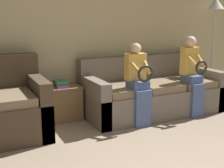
{
  "coord_description": "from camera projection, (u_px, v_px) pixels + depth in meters",
  "views": [
    {
      "loc": [
        -1.75,
        -1.5,
        1.52
      ],
      "look_at": [
        -0.15,
        1.84,
        0.71
      ],
      "focal_mm": 50.0,
      "sensor_mm": 36.0,
      "label": 1
    }
  ],
  "objects": [
    {
      "name": "book_stack",
      "position": [
        60.0,
        84.0,
        4.56
      ],
      "size": [
        0.18,
        0.3,
        0.09
      ],
      "color": "#7A4284",
      "rests_on": "side_shelf"
    },
    {
      "name": "child_right_seated",
      "position": [
        193.0,
        72.0,
        4.76
      ],
      "size": [
        0.27,
        0.38,
        1.22
      ],
      "color": "#475B8E",
      "rests_on": "ground_plane"
    },
    {
      "name": "floor_lamp",
      "position": [
        215.0,
        16.0,
        5.44
      ],
      "size": [
        0.3,
        0.3,
        1.82
      ],
      "color": "#2D2B28",
      "rests_on": "ground_plane"
    },
    {
      "name": "child_left_seated",
      "position": [
        139.0,
        81.0,
        4.36
      ],
      "size": [
        0.29,
        0.36,
        1.15
      ],
      "color": "#475B8E",
      "rests_on": "ground_plane"
    },
    {
      "name": "wall_back",
      "position": [
        86.0,
        32.0,
        4.84
      ],
      "size": [
        7.16,
        0.06,
        2.55
      ],
      "color": "#C6B789",
      "rests_on": "ground_plane"
    },
    {
      "name": "side_shelf",
      "position": [
        61.0,
        103.0,
        4.62
      ],
      "size": [
        0.57,
        0.42,
        0.51
      ],
      "color": "brown",
      "rests_on": "ground_plane"
    },
    {
      "name": "couch_main",
      "position": [
        152.0,
        93.0,
        4.97
      ],
      "size": [
        2.21,
        0.93,
        0.89
      ],
      "color": "#70665B",
      "rests_on": "ground_plane"
    }
  ]
}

